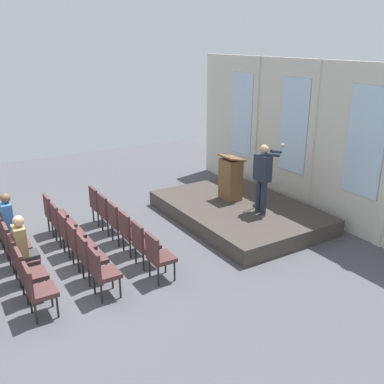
% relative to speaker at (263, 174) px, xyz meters
% --- Properties ---
extents(ground_plane, '(17.21, 17.21, 0.00)m').
position_rel_speaker_xyz_m(ground_plane, '(-0.69, -5.01, -1.35)').
color(ground_plane, '#4C4C51').
extents(rear_partition, '(8.07, 0.14, 3.84)m').
position_rel_speaker_xyz_m(rear_partition, '(-0.66, 1.61, 0.60)').
color(rear_partition, beige).
rests_on(rear_partition, ground).
extents(stage_platform, '(4.15, 2.89, 0.38)m').
position_rel_speaker_xyz_m(stage_platform, '(-0.69, -0.13, -1.15)').
color(stage_platform, '#3F3833').
rests_on(stage_platform, ground).
extents(speaker, '(0.52, 0.69, 1.65)m').
position_rel_speaker_xyz_m(speaker, '(0.00, 0.00, 0.00)').
color(speaker, '#232838').
rests_on(speaker, stage_platform).
extents(mic_stand, '(0.28, 0.28, 1.55)m').
position_rel_speaker_xyz_m(mic_stand, '(-0.35, 0.23, -0.63)').
color(mic_stand, black).
rests_on(mic_stand, stage_platform).
extents(lectern, '(0.60, 0.48, 1.16)m').
position_rel_speaker_xyz_m(lectern, '(-1.15, -0.06, -0.41)').
color(lectern, brown).
rests_on(lectern, stage_platform).
extents(chair_r0_c0, '(0.46, 0.44, 0.94)m').
position_rel_speaker_xyz_m(chair_r0_c0, '(-2.25, -3.20, -0.81)').
color(chair_r0_c0, black).
rests_on(chair_r0_c0, ground).
extents(chair_r0_c1, '(0.46, 0.44, 0.94)m').
position_rel_speaker_xyz_m(chair_r0_c1, '(-1.62, -3.20, -0.81)').
color(chair_r0_c1, black).
rests_on(chair_r0_c1, ground).
extents(chair_r0_c2, '(0.46, 0.44, 0.94)m').
position_rel_speaker_xyz_m(chair_r0_c2, '(-1.00, -3.20, -0.81)').
color(chair_r0_c2, black).
rests_on(chair_r0_c2, ground).
extents(chair_r0_c3, '(0.46, 0.44, 0.94)m').
position_rel_speaker_xyz_m(chair_r0_c3, '(-0.38, -3.20, -0.81)').
color(chair_r0_c3, black).
rests_on(chair_r0_c3, ground).
extents(chair_r0_c4, '(0.46, 0.44, 0.94)m').
position_rel_speaker_xyz_m(chair_r0_c4, '(0.25, -3.20, -0.81)').
color(chair_r0_c4, black).
rests_on(chair_r0_c4, ground).
extents(chair_r0_c5, '(0.46, 0.44, 0.94)m').
position_rel_speaker_xyz_m(chair_r0_c5, '(0.87, -3.20, -0.81)').
color(chair_r0_c5, black).
rests_on(chair_r0_c5, ground).
extents(chair_r1_c0, '(0.46, 0.44, 0.94)m').
position_rel_speaker_xyz_m(chair_r1_c0, '(-2.25, -4.29, -0.81)').
color(chair_r1_c0, black).
rests_on(chair_r1_c0, ground).
extents(chair_r1_c1, '(0.46, 0.44, 0.94)m').
position_rel_speaker_xyz_m(chair_r1_c1, '(-1.62, -4.29, -0.81)').
color(chair_r1_c1, black).
rests_on(chair_r1_c1, ground).
extents(chair_r1_c2, '(0.46, 0.44, 0.94)m').
position_rel_speaker_xyz_m(chair_r1_c2, '(-1.00, -4.29, -0.81)').
color(chair_r1_c2, black).
rests_on(chair_r1_c2, ground).
extents(chair_r1_c3, '(0.46, 0.44, 0.94)m').
position_rel_speaker_xyz_m(chair_r1_c3, '(-0.38, -4.29, -0.81)').
color(chair_r1_c3, black).
rests_on(chair_r1_c3, ground).
extents(chair_r1_c4, '(0.46, 0.44, 0.94)m').
position_rel_speaker_xyz_m(chair_r1_c4, '(0.25, -4.29, -0.81)').
color(chair_r1_c4, black).
rests_on(chair_r1_c4, ground).
extents(chair_r1_c5, '(0.46, 0.44, 0.94)m').
position_rel_speaker_xyz_m(chair_r1_c5, '(0.87, -4.29, -0.81)').
color(chair_r1_c5, black).
rests_on(chair_r1_c5, ground).
extents(chair_r2_c0, '(0.46, 0.44, 0.94)m').
position_rel_speaker_xyz_m(chair_r2_c0, '(-2.25, -5.37, -0.81)').
color(chair_r2_c0, black).
rests_on(chair_r2_c0, ground).
extents(chair_r2_c1, '(0.46, 0.44, 0.94)m').
position_rel_speaker_xyz_m(chair_r2_c1, '(-1.62, -5.37, -0.81)').
color(chair_r2_c1, black).
rests_on(chair_r2_c1, ground).
extents(audience_r2_c1, '(0.36, 0.39, 1.37)m').
position_rel_speaker_xyz_m(audience_r2_c1, '(-1.62, -5.29, -0.59)').
color(audience_r2_c1, '#2D2D33').
rests_on(audience_r2_c1, ground).
extents(chair_r2_c2, '(0.46, 0.44, 0.94)m').
position_rel_speaker_xyz_m(chair_r2_c2, '(-1.00, -5.37, -0.81)').
color(chair_r2_c2, black).
rests_on(chair_r2_c2, ground).
extents(chair_r2_c3, '(0.46, 0.44, 0.94)m').
position_rel_speaker_xyz_m(chair_r2_c3, '(-0.38, -5.37, -0.81)').
color(chair_r2_c3, black).
rests_on(chair_r2_c3, ground).
extents(audience_r2_c3, '(0.36, 0.39, 1.33)m').
position_rel_speaker_xyz_m(audience_r2_c3, '(-0.38, -5.29, -0.61)').
color(audience_r2_c3, '#2D2D33').
rests_on(audience_r2_c3, ground).
extents(chair_r2_c4, '(0.46, 0.44, 0.94)m').
position_rel_speaker_xyz_m(chair_r2_c4, '(0.25, -5.37, -0.81)').
color(chair_r2_c4, black).
rests_on(chair_r2_c4, ground).
extents(chair_r2_c5, '(0.46, 0.44, 0.94)m').
position_rel_speaker_xyz_m(chair_r2_c5, '(0.87, -5.37, -0.81)').
color(chair_r2_c5, black).
rests_on(chair_r2_c5, ground).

